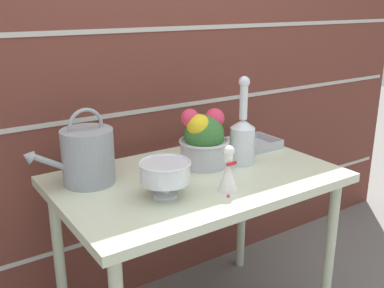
{
  "coord_description": "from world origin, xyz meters",
  "views": [
    {
      "loc": [
        -0.94,
        -1.37,
        1.4
      ],
      "look_at": [
        0.0,
        0.04,
        0.86
      ],
      "focal_mm": 42.0,
      "sensor_mm": 36.0,
      "label": 1
    }
  ],
  "objects_px": {
    "figurine_vase": "(228,173)",
    "wire_tray": "(245,147)",
    "glass_decanter": "(242,136)",
    "watering_can": "(87,156)",
    "flower_planter": "(204,140)",
    "crystal_pedestal_bowl": "(165,172)"
  },
  "relations": [
    {
      "from": "figurine_vase",
      "to": "wire_tray",
      "type": "xyz_separation_m",
      "value": [
        0.36,
        0.33,
        -0.06
      ]
    },
    {
      "from": "glass_decanter",
      "to": "wire_tray",
      "type": "height_order",
      "value": "glass_decanter"
    },
    {
      "from": "watering_can",
      "to": "flower_planter",
      "type": "height_order",
      "value": "watering_can"
    },
    {
      "from": "crystal_pedestal_bowl",
      "to": "glass_decanter",
      "type": "height_order",
      "value": "glass_decanter"
    },
    {
      "from": "flower_planter",
      "to": "watering_can",
      "type": "bearing_deg",
      "value": 169.13
    },
    {
      "from": "glass_decanter",
      "to": "crystal_pedestal_bowl",
      "type": "bearing_deg",
      "value": -165.84
    },
    {
      "from": "watering_can",
      "to": "crystal_pedestal_bowl",
      "type": "bearing_deg",
      "value": -56.7
    },
    {
      "from": "watering_can",
      "to": "figurine_vase",
      "type": "bearing_deg",
      "value": -42.31
    },
    {
      "from": "crystal_pedestal_bowl",
      "to": "watering_can",
      "type": "bearing_deg",
      "value": 123.3
    },
    {
      "from": "watering_can",
      "to": "figurine_vase",
      "type": "distance_m",
      "value": 0.53
    },
    {
      "from": "crystal_pedestal_bowl",
      "to": "glass_decanter",
      "type": "distance_m",
      "value": 0.46
    },
    {
      "from": "crystal_pedestal_bowl",
      "to": "wire_tray",
      "type": "relative_size",
      "value": 0.58
    },
    {
      "from": "glass_decanter",
      "to": "figurine_vase",
      "type": "relative_size",
      "value": 2.14
    },
    {
      "from": "crystal_pedestal_bowl",
      "to": "glass_decanter",
      "type": "xyz_separation_m",
      "value": [
        0.44,
        0.11,
        0.03
      ]
    },
    {
      "from": "glass_decanter",
      "to": "flower_planter",
      "type": "bearing_deg",
      "value": 155.7
    },
    {
      "from": "watering_can",
      "to": "crystal_pedestal_bowl",
      "type": "height_order",
      "value": "watering_can"
    },
    {
      "from": "flower_planter",
      "to": "wire_tray",
      "type": "bearing_deg",
      "value": 12.79
    },
    {
      "from": "crystal_pedestal_bowl",
      "to": "wire_tray",
      "type": "bearing_deg",
      "value": 22.95
    },
    {
      "from": "crystal_pedestal_bowl",
      "to": "figurine_vase",
      "type": "bearing_deg",
      "value": -21.86
    },
    {
      "from": "crystal_pedestal_bowl",
      "to": "flower_planter",
      "type": "distance_m",
      "value": 0.34
    },
    {
      "from": "watering_can",
      "to": "wire_tray",
      "type": "distance_m",
      "value": 0.76
    },
    {
      "from": "crystal_pedestal_bowl",
      "to": "glass_decanter",
      "type": "relative_size",
      "value": 0.5
    }
  ]
}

